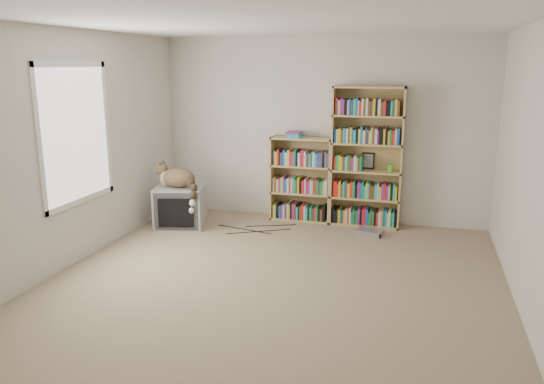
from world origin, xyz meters
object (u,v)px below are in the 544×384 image
(cat, at_px, (180,181))
(bookcase_tall, at_px, (367,161))
(bookcase_short, at_px, (302,182))
(crt_tv, at_px, (180,206))
(dvd_player, at_px, (370,232))

(cat, relative_size, bookcase_tall, 0.37)
(bookcase_short, bearing_deg, crt_tv, -153.29)
(crt_tv, bearing_deg, dvd_player, -7.14)
(cat, height_order, bookcase_tall, bookcase_tall)
(cat, bearing_deg, bookcase_short, 28.77)
(bookcase_short, bearing_deg, dvd_player, -24.38)
(crt_tv, distance_m, cat, 0.38)
(cat, relative_size, dvd_player, 2.19)
(dvd_player, bearing_deg, bookcase_tall, 118.00)
(dvd_player, bearing_deg, crt_tv, -160.00)
(bookcase_short, relative_size, dvd_player, 3.68)
(cat, bearing_deg, dvd_player, 7.59)
(crt_tv, distance_m, dvd_player, 2.53)
(bookcase_short, height_order, dvd_player, bookcase_short)
(crt_tv, relative_size, cat, 1.08)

